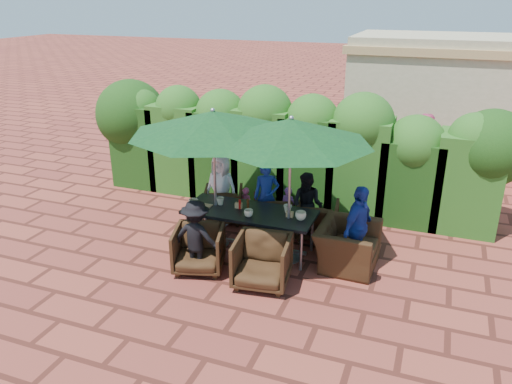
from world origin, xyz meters
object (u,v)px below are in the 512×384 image
(chair_far_mid, at_px, (273,210))
(chair_far_right, at_px, (317,218))
(umbrella_left, at_px, (213,123))
(umbrella_right, at_px, (291,131))
(dining_table, at_px, (250,215))
(chair_near_right, at_px, (262,259))
(chair_end_right, at_px, (348,239))
(chair_far_left, at_px, (224,202))
(chair_near_left, at_px, (199,247))

(chair_far_mid, height_order, chair_far_right, chair_far_right)
(umbrella_left, relative_size, umbrella_right, 1.09)
(dining_table, xyz_separation_m, chair_near_right, (0.57, -0.95, -0.25))
(dining_table, height_order, chair_end_right, chair_end_right)
(dining_table, relative_size, umbrella_right, 0.87)
(chair_near_right, bearing_deg, dining_table, 113.88)
(chair_far_left, distance_m, chair_near_left, 1.92)
(umbrella_right, height_order, chair_end_right, umbrella_right)
(umbrella_right, height_order, chair_near_left, umbrella_right)
(chair_far_left, bearing_deg, chair_end_right, 141.01)
(umbrella_left, bearing_deg, chair_far_left, 106.81)
(chair_far_right, bearing_deg, umbrella_right, 67.77)
(chair_far_right, distance_m, chair_near_left, 2.36)
(chair_far_mid, bearing_deg, chair_far_left, -21.94)
(chair_near_left, bearing_deg, umbrella_left, 80.39)
(umbrella_right, xyz_separation_m, chair_far_left, (-1.65, 1.04, -1.84))
(dining_table, xyz_separation_m, chair_far_mid, (0.07, 1.02, -0.32))
(chair_near_left, height_order, chair_near_right, chair_near_right)
(dining_table, relative_size, chair_far_left, 3.01)
(umbrella_left, xyz_separation_m, chair_near_left, (0.11, -0.91, -1.82))
(dining_table, distance_m, umbrella_left, 1.67)
(dining_table, height_order, umbrella_left, umbrella_left)
(umbrella_right, relative_size, chair_near_left, 3.24)
(dining_table, relative_size, chair_near_left, 2.81)
(dining_table, xyz_separation_m, chair_far_left, (-0.94, 0.99, -0.30))
(chair_far_left, relative_size, chair_near_left, 0.93)
(dining_table, relative_size, chair_far_mid, 3.19)
(chair_far_right, bearing_deg, chair_near_right, 70.38)
(dining_table, distance_m, chair_far_left, 1.40)
(dining_table, bearing_deg, chair_far_right, 44.21)
(chair_far_left, bearing_deg, chair_near_left, 82.19)
(chair_far_mid, relative_size, chair_near_left, 0.88)
(umbrella_left, distance_m, chair_end_right, 2.90)
(chair_far_left, relative_size, chair_far_right, 1.00)
(umbrella_left, xyz_separation_m, chair_far_left, (-0.29, 0.97, -1.84))
(chair_far_left, relative_size, chair_near_right, 0.88)
(chair_far_right, height_order, chair_near_left, chair_near_left)
(umbrella_right, xyz_separation_m, chair_near_right, (-0.14, -0.90, -1.79))
(chair_far_mid, bearing_deg, umbrella_right, 97.47)
(chair_near_right, distance_m, chair_end_right, 1.51)
(umbrella_left, bearing_deg, umbrella_right, -3.22)
(chair_far_right, height_order, chair_near_right, chair_near_right)
(chair_far_mid, xyz_separation_m, chair_near_right, (0.50, -1.96, 0.07))
(chair_far_mid, xyz_separation_m, chair_end_right, (1.61, -0.93, 0.12))
(chair_near_right, bearing_deg, umbrella_left, 134.14)
(umbrella_right, bearing_deg, chair_near_left, -146.14)
(chair_near_left, bearing_deg, umbrella_right, 17.24)
(dining_table, bearing_deg, umbrella_left, 177.87)
(chair_far_left, height_order, chair_end_right, chair_end_right)
(umbrella_left, relative_size, chair_far_left, 3.76)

